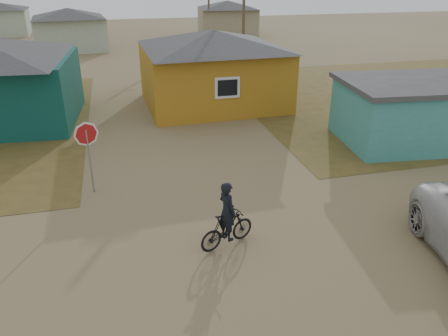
# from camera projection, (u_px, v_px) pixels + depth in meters

# --- Properties ---
(ground) EXTENTS (120.00, 120.00, 0.00)m
(ground) POSITION_uv_depth(u_px,v_px,m) (240.00, 266.00, 10.80)
(ground) COLOR olive
(grass_ne) EXTENTS (20.00, 18.00, 0.00)m
(grass_ne) POSITION_uv_depth(u_px,v_px,m) (410.00, 95.00, 25.36)
(grass_ne) COLOR brown
(grass_ne) RESTS_ON ground
(house_yellow) EXTENTS (7.72, 6.76, 3.90)m
(house_yellow) POSITION_uv_depth(u_px,v_px,m) (213.00, 67.00, 22.87)
(house_yellow) COLOR #AC741A
(house_yellow) RESTS_ON ground
(shed_turquoise) EXTENTS (6.71, 4.93, 2.60)m
(shed_turquoise) POSITION_uv_depth(u_px,v_px,m) (417.00, 111.00, 18.09)
(shed_turquoise) COLOR teal
(shed_turquoise) RESTS_ON ground
(house_pale_west) EXTENTS (7.04, 6.15, 3.60)m
(house_pale_west) POSITION_uv_depth(u_px,v_px,m) (70.00, 29.00, 38.69)
(house_pale_west) COLOR #A6B49B
(house_pale_west) RESTS_ON ground
(house_beige_east) EXTENTS (6.95, 6.05, 3.60)m
(house_beige_east) POSITION_uv_depth(u_px,v_px,m) (227.00, 17.00, 47.52)
(house_beige_east) COLOR gray
(house_beige_east) RESTS_ON ground
(house_pale_north) EXTENTS (6.28, 5.81, 3.40)m
(house_pale_north) POSITION_uv_depth(u_px,v_px,m) (1.00, 19.00, 47.55)
(house_pale_north) COLOR #A6B49B
(house_pale_north) RESTS_ON ground
(utility_pole_near) EXTENTS (1.40, 0.20, 8.00)m
(utility_pole_near) POSITION_uv_depth(u_px,v_px,m) (244.00, 10.00, 29.92)
(utility_pole_near) COLOR brown
(utility_pole_near) RESTS_ON ground
(stop_sign) EXTENTS (0.79, 0.08, 2.42)m
(stop_sign) POSITION_uv_depth(u_px,v_px,m) (87.00, 141.00, 13.65)
(stop_sign) COLOR gray
(stop_sign) RESTS_ON ground
(cyclist) EXTENTS (1.70, 1.03, 1.85)m
(cyclist) POSITION_uv_depth(u_px,v_px,m) (227.00, 223.00, 11.34)
(cyclist) COLOR black
(cyclist) RESTS_ON ground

